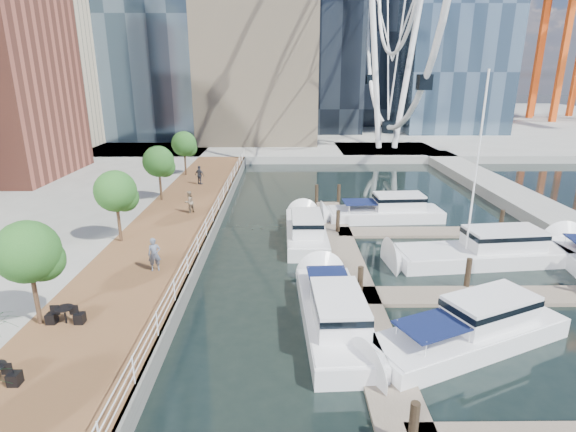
# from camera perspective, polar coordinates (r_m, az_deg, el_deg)

# --- Properties ---
(ground) EXTENTS (520.00, 520.00, 0.00)m
(ground) POSITION_cam_1_polar(r_m,az_deg,el_deg) (17.23, 2.94, -22.99)
(ground) COLOR black
(ground) RESTS_ON ground
(boardwalk) EXTENTS (6.00, 60.00, 1.00)m
(boardwalk) POSITION_cam_1_polar(r_m,az_deg,el_deg) (31.11, -15.54, -3.26)
(boardwalk) COLOR brown
(boardwalk) RESTS_ON ground
(seawall) EXTENTS (0.25, 60.00, 1.00)m
(seawall) POSITION_cam_1_polar(r_m,az_deg,el_deg) (30.47, -10.08, -3.32)
(seawall) COLOR #595954
(seawall) RESTS_ON ground
(land_far) EXTENTS (200.00, 114.00, 1.00)m
(land_far) POSITION_cam_1_polar(r_m,az_deg,el_deg) (115.58, -0.06, 12.18)
(land_far) COLOR gray
(land_far) RESTS_ON ground
(breakwater) EXTENTS (4.00, 60.00, 1.00)m
(breakwater) POSITION_cam_1_polar(r_m,az_deg,el_deg) (40.58, 30.56, -0.27)
(breakwater) COLOR gray
(breakwater) RESTS_ON ground
(pier) EXTENTS (14.00, 12.00, 1.00)m
(pier) POSITION_cam_1_polar(r_m,az_deg,el_deg) (67.62, 12.37, 8.00)
(pier) COLOR gray
(pier) RESTS_ON ground
(railing) EXTENTS (0.10, 60.00, 1.05)m
(railing) POSITION_cam_1_polar(r_m,az_deg,el_deg) (30.14, -10.37, -1.49)
(railing) COLOR white
(railing) RESTS_ON boardwalk
(floating_docks) EXTENTS (16.00, 34.00, 2.60)m
(floating_docks) POSITION_cam_1_polar(r_m,az_deg,el_deg) (26.93, 18.96, -6.91)
(floating_docks) COLOR #6D6051
(floating_docks) RESTS_ON ground
(street_trees) EXTENTS (2.60, 42.60, 4.60)m
(street_trees) POSITION_cam_1_polar(r_m,az_deg,el_deg) (29.84, -21.07, 2.95)
(street_trees) COLOR #3F2B1C
(street_trees) RESTS_ON ground
(yacht_foreground) EXTENTS (10.41, 6.68, 2.15)m
(yacht_foreground) POSITION_cam_1_polar(r_m,az_deg,el_deg) (21.58, 21.73, -15.10)
(yacht_foreground) COLOR silver
(yacht_foreground) RESTS_ON ground
(pedestrian_near) EXTENTS (0.77, 0.61, 1.84)m
(pedestrian_near) POSITION_cam_1_polar(r_m,az_deg,el_deg) (25.35, -16.61, -4.70)
(pedestrian_near) COLOR #50586A
(pedestrian_near) RESTS_ON boardwalk
(pedestrian_mid) EXTENTS (1.02, 1.06, 1.73)m
(pedestrian_mid) POSITION_cam_1_polar(r_m,az_deg,el_deg) (35.28, -12.46, 1.76)
(pedestrian_mid) COLOR #806E58
(pedestrian_mid) RESTS_ON boardwalk
(pedestrian_far) EXTENTS (1.14, 0.93, 1.82)m
(pedestrian_far) POSITION_cam_1_polar(r_m,az_deg,el_deg) (44.41, -11.16, 5.11)
(pedestrian_far) COLOR #2F313B
(pedestrian_far) RESTS_ON boardwalk
(moored_yachts) EXTENTS (20.33, 34.59, 11.50)m
(moored_yachts) POSITION_cam_1_polar(r_m,az_deg,el_deg) (29.23, 21.47, -6.29)
(moored_yachts) COLOR silver
(moored_yachts) RESTS_ON ground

